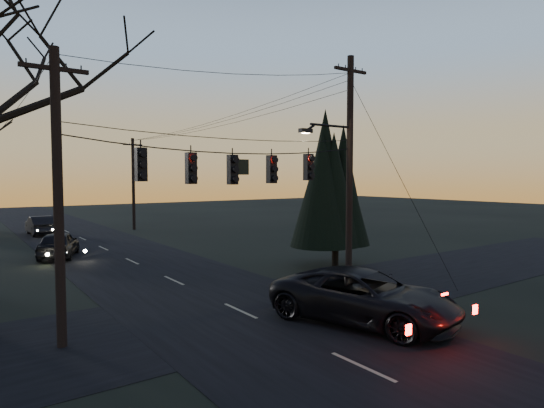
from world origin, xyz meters
TOP-DOWN VIEW (x-y plane):
  - main_road at (0.00, 20.00)m, footprint 8.00×120.00m
  - cross_road at (0.00, 10.00)m, footprint 60.00×7.00m
  - utility_pole_right at (5.50, 10.00)m, footprint 5.00×0.30m
  - utility_pole_left at (-6.00, 10.00)m, footprint 1.80×0.30m
  - utility_pole_far_r at (5.50, 38.00)m, footprint 1.80×0.30m
  - span_signal_assembly at (-0.24, 10.00)m, footprint 11.50×0.44m
  - evergreen_right at (8.48, 13.99)m, footprint 4.16×4.16m
  - suv_near at (2.71, 6.50)m, footprint 4.74×6.89m
  - sedan_oncoming_a at (-3.20, 25.85)m, footprint 3.41×5.08m
  - sedan_oncoming_b at (-2.31, 38.73)m, footprint 1.77×4.85m

SIDE VIEW (x-z plane):
  - utility_pole_right at x=5.50m, z-range -5.00..5.00m
  - utility_pole_left at x=-6.00m, z-range -4.25..4.25m
  - utility_pole_far_r at x=5.50m, z-range -4.25..4.25m
  - cross_road at x=0.00m, z-range 0.00..0.02m
  - main_road at x=0.00m, z-range 0.00..0.02m
  - sedan_oncoming_b at x=-2.31m, z-range 0.00..1.59m
  - sedan_oncoming_a at x=-3.20m, z-range 0.00..1.61m
  - suv_near at x=2.71m, z-range 0.00..1.75m
  - evergreen_right at x=8.48m, z-range 0.59..8.79m
  - span_signal_assembly at x=-0.24m, z-range 4.42..6.03m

